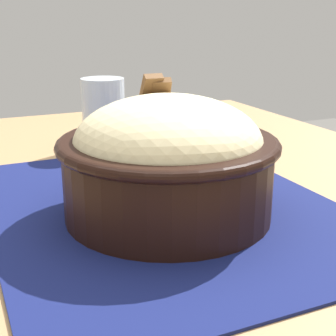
% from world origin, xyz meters
% --- Properties ---
extents(table, '(1.14, 0.79, 0.74)m').
position_xyz_m(table, '(0.00, 0.00, 0.66)').
color(table, '#99754C').
rests_on(table, ground_plane).
extents(placemat, '(0.45, 0.36, 0.00)m').
position_xyz_m(placemat, '(0.01, 0.02, 0.74)').
color(placemat, '#11194C').
rests_on(placemat, table).
extents(bowl, '(0.26, 0.26, 0.14)m').
position_xyz_m(bowl, '(-0.01, 0.03, 0.80)').
color(bowl, black).
rests_on(bowl, placemat).
extents(fork, '(0.03, 0.13, 0.00)m').
position_xyz_m(fork, '(0.14, 0.01, 0.74)').
color(fork, '#B6B6B6').
rests_on(fork, placemat).
extents(drinking_glass, '(0.06, 0.06, 0.11)m').
position_xyz_m(drinking_glass, '(0.27, 0.01, 0.78)').
color(drinking_glass, silver).
rests_on(drinking_glass, table).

